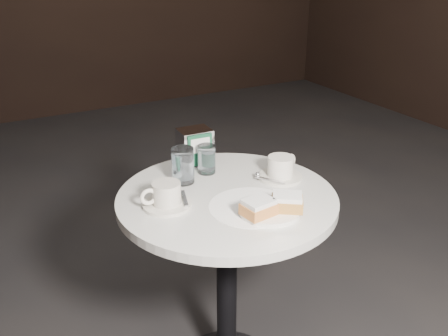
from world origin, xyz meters
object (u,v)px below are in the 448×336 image
cafe_table (227,248)px  coffee_cup_right (281,169)px  beignet_plate (271,207)px  coffee_cup_left (166,196)px  water_glass_left (183,166)px  water_glass_right (207,159)px  napkin_dispenser (195,147)px

cafe_table → coffee_cup_right: bearing=6.1°
cafe_table → coffee_cup_right: (0.22, 0.02, 0.23)m
beignet_plate → coffee_cup_left: bearing=142.2°
beignet_plate → water_glass_left: size_ratio=1.76×
cafe_table → water_glass_left: (-0.08, 0.15, 0.26)m
coffee_cup_left → coffee_cup_right: same height
water_glass_left → coffee_cup_right: bearing=-23.1°
cafe_table → water_glass_right: water_glass_right is taller
beignet_plate → cafe_table: bearing=107.0°
water_glass_left → cafe_table: bearing=-61.6°
cafe_table → coffee_cup_left: bearing=173.8°
beignet_plate → napkin_dispenser: (-0.03, 0.44, 0.04)m
coffee_cup_left → coffee_cup_right: bearing=2.7°
cafe_table → coffee_cup_right: 0.32m
cafe_table → water_glass_right: (0.02, 0.18, 0.25)m
coffee_cup_left → water_glass_left: bearing=51.1°
napkin_dispenser → water_glass_left: bearing=-128.2°
beignet_plate → coffee_cup_left: coffee_cup_left is taller
coffee_cup_right → water_glass_right: size_ratio=1.92×
water_glass_left → water_glass_right: 0.11m
beignet_plate → water_glass_right: water_glass_right is taller
beignet_plate → coffee_cup_right: size_ratio=1.10×
beignet_plate → napkin_dispenser: 0.45m
coffee_cup_left → water_glass_left: 0.18m
coffee_cup_right → napkin_dispenser: napkin_dispenser is taller
coffee_cup_left → water_glass_right: size_ratio=1.61×
water_glass_left → napkin_dispenser: 0.15m
beignet_plate → water_glass_right: size_ratio=2.12×
coffee_cup_right → napkin_dispenser: 0.32m
water_glass_left → napkin_dispenser: (0.10, 0.12, 0.01)m
cafe_table → coffee_cup_left: (-0.20, 0.02, 0.23)m
beignet_plate → napkin_dispenser: size_ratio=1.60×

